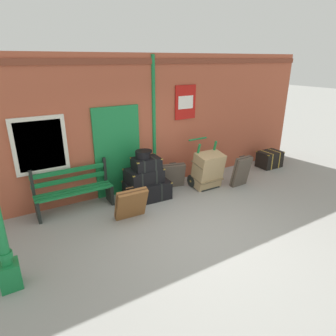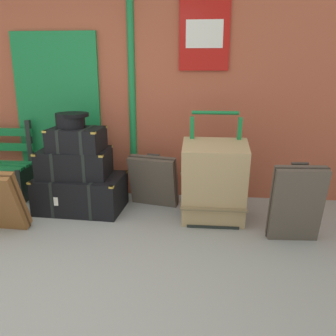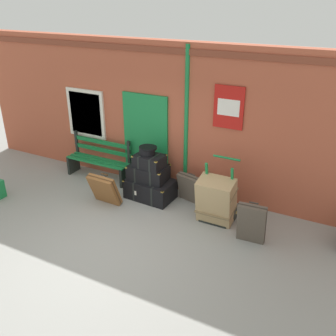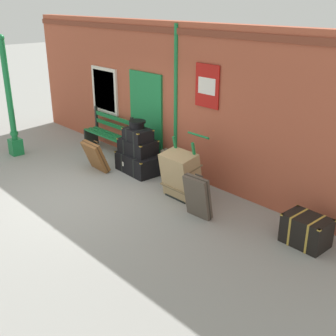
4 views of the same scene
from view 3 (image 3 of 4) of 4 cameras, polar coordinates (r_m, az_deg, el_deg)
ground_plane at (r=6.85m, az=-9.29°, el=-11.46°), size 60.00×60.00×0.00m
brick_facade at (r=8.12m, az=0.60°, el=7.56°), size 10.40×0.35×3.20m
platform_bench at (r=9.04m, az=-10.40°, el=1.20°), size 1.60×0.43×1.01m
steamer_trunk_base at (r=8.10m, az=-2.68°, el=-3.18°), size 1.04×0.70×0.43m
steamer_trunk_middle at (r=7.97m, az=-3.01°, el=-0.68°), size 0.83×0.58×0.33m
steamer_trunk_top at (r=7.80m, az=-2.85°, el=1.07°), size 0.63×0.48×0.27m
round_hatbox at (r=7.77m, az=-3.17°, el=2.76°), size 0.38×0.35×0.17m
porters_trolley at (r=7.45m, az=7.73°, el=-5.59°), size 0.71×0.64×1.19m
large_brown_trunk at (r=7.20m, az=7.33°, el=-4.86°), size 0.70×0.58×0.94m
suitcase_charcoal at (r=6.76m, az=12.56°, el=-8.21°), size 0.51×0.31×0.81m
suitcase_umber at (r=7.89m, az=-9.62°, el=-3.25°), size 0.64×0.41×0.69m
suitcase_olive at (r=7.89m, az=3.52°, el=-3.13°), size 0.63×0.40×0.65m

